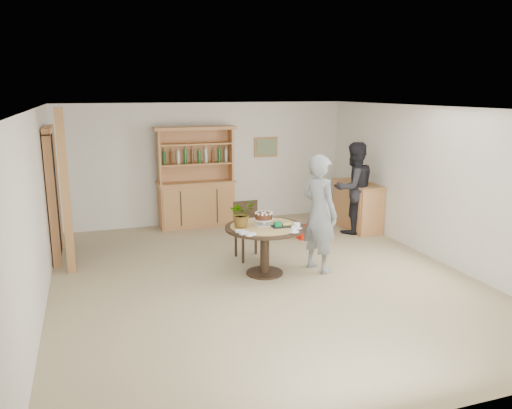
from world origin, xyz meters
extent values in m
plane|color=tan|center=(0.00, 0.00, 0.00)|extent=(7.00, 7.00, 0.00)
cube|color=white|center=(0.00, 3.50, 1.25)|extent=(6.00, 0.04, 2.50)
cube|color=white|center=(0.00, -3.50, 1.25)|extent=(6.00, 0.04, 2.50)
cube|color=white|center=(-3.00, 0.00, 1.25)|extent=(0.04, 7.00, 2.50)
cube|color=white|center=(3.00, 0.00, 1.25)|extent=(0.04, 7.00, 2.50)
cube|color=white|center=(0.00, 0.00, 2.50)|extent=(6.00, 7.00, 0.04)
cube|color=#AC7548|center=(1.30, 3.47, 1.55)|extent=(0.52, 0.03, 0.42)
cube|color=#59724C|center=(1.30, 3.45, 1.55)|extent=(0.44, 0.02, 0.34)
cube|color=black|center=(-2.94, 2.00, 1.05)|extent=(0.10, 0.90, 2.10)
cube|color=tan|center=(-2.92, 1.50, 1.05)|extent=(0.12, 0.10, 2.10)
cube|color=tan|center=(-2.92, 2.50, 1.05)|extent=(0.12, 0.10, 2.10)
cube|color=tan|center=(-2.92, 2.00, 2.13)|extent=(0.12, 1.10, 0.10)
cube|color=#AC7548|center=(-2.70, 1.20, 1.25)|extent=(0.12, 0.12, 2.50)
cube|color=tan|center=(-0.30, 3.24, 0.45)|extent=(1.50, 0.50, 0.90)
cube|color=#AC7548|center=(-0.30, 3.24, 0.92)|extent=(1.56, 0.54, 0.04)
cube|color=tan|center=(-0.30, 3.34, 1.47)|extent=(1.50, 0.04, 1.06)
cube|color=tan|center=(-1.03, 3.19, 1.47)|extent=(0.04, 0.34, 1.06)
cube|color=tan|center=(0.43, 3.19, 1.47)|extent=(0.04, 0.34, 1.06)
cube|color=#AC7548|center=(-0.30, 3.19, 1.30)|extent=(1.44, 0.32, 0.03)
cube|color=#AC7548|center=(-0.30, 3.19, 1.70)|extent=(1.44, 0.32, 0.03)
cube|color=tan|center=(-0.30, 3.19, 2.01)|extent=(1.62, 0.40, 0.06)
cylinder|color=#194C1E|center=(-0.86, 3.19, 1.46)|extent=(0.07, 0.07, 0.28)
cylinder|color=#4C2D14|center=(-0.70, 3.19, 1.46)|extent=(0.07, 0.07, 0.28)
cylinder|color=#B2BFB2|center=(-0.54, 3.19, 1.46)|extent=(0.07, 0.07, 0.28)
cylinder|color=#194C1E|center=(-0.38, 3.19, 1.46)|extent=(0.07, 0.07, 0.28)
cylinder|color=#4C2D14|center=(-0.22, 3.19, 1.46)|extent=(0.07, 0.07, 0.28)
cylinder|color=#B2BFB2|center=(-0.06, 3.19, 1.46)|extent=(0.07, 0.07, 0.28)
cylinder|color=#194C1E|center=(0.10, 3.19, 1.46)|extent=(0.07, 0.07, 0.28)
cylinder|color=#4C2D14|center=(0.26, 3.19, 1.46)|extent=(0.07, 0.07, 0.28)
cube|color=tan|center=(2.74, 2.00, 0.45)|extent=(0.50, 1.20, 0.90)
cube|color=#AC7548|center=(2.74, 2.00, 0.92)|extent=(0.54, 1.26, 0.04)
cylinder|color=black|center=(0.10, 0.17, 0.73)|extent=(1.20, 1.20, 0.04)
cylinder|color=black|center=(0.10, 0.17, 0.36)|extent=(0.14, 0.14, 0.70)
cylinder|color=black|center=(0.10, 0.17, 0.01)|extent=(0.56, 0.56, 0.03)
cylinder|color=tan|center=(0.10, 0.17, 0.76)|extent=(1.04, 1.04, 0.01)
cube|color=black|center=(0.10, 0.92, 0.45)|extent=(0.44, 0.44, 0.04)
cube|color=black|center=(0.09, 1.11, 0.70)|extent=(0.42, 0.05, 0.46)
cube|color=black|center=(0.09, 1.11, 0.92)|extent=(0.42, 0.06, 0.05)
cube|color=black|center=(-0.08, 0.73, 0.22)|extent=(0.04, 0.03, 0.44)
cube|color=black|center=(0.28, 0.75, 0.22)|extent=(0.04, 0.03, 0.44)
cube|color=black|center=(-0.09, 1.09, 0.22)|extent=(0.04, 0.04, 0.44)
cube|color=black|center=(0.27, 1.11, 0.22)|extent=(0.04, 0.04, 0.44)
cylinder|color=white|center=(0.10, 0.22, 0.77)|extent=(0.28, 0.28, 0.01)
cylinder|color=white|center=(0.10, 0.22, 0.81)|extent=(0.05, 0.05, 0.08)
cylinder|color=white|center=(0.10, 0.22, 0.85)|extent=(0.30, 0.30, 0.01)
cylinder|color=#462114|center=(0.10, 0.22, 0.90)|extent=(0.26, 0.26, 0.09)
cylinder|color=white|center=(0.10, 0.22, 0.95)|extent=(0.08, 0.08, 0.01)
sphere|color=white|center=(0.22, 0.22, 0.95)|extent=(0.04, 0.04, 0.04)
sphere|color=white|center=(0.20, 0.28, 0.95)|extent=(0.04, 0.04, 0.04)
sphere|color=white|center=(0.16, 0.33, 0.95)|extent=(0.04, 0.04, 0.04)
sphere|color=white|center=(0.10, 0.34, 0.95)|extent=(0.04, 0.04, 0.04)
sphere|color=white|center=(0.04, 0.33, 0.95)|extent=(0.04, 0.04, 0.04)
sphere|color=white|center=(-0.01, 0.28, 0.95)|extent=(0.04, 0.04, 0.04)
sphere|color=white|center=(-0.02, 0.22, 0.95)|extent=(0.04, 0.04, 0.04)
sphere|color=white|center=(-0.01, 0.16, 0.95)|extent=(0.04, 0.04, 0.04)
sphere|color=white|center=(0.04, 0.12, 0.95)|extent=(0.04, 0.04, 0.04)
sphere|color=white|center=(0.10, 0.10, 0.95)|extent=(0.04, 0.04, 0.04)
sphere|color=white|center=(0.16, 0.12, 0.95)|extent=(0.04, 0.04, 0.04)
sphere|color=white|center=(0.20, 0.16, 0.95)|extent=(0.04, 0.04, 0.04)
imported|color=#3F7233|center=(-0.25, 0.22, 0.97)|extent=(0.47, 0.44, 0.42)
cube|color=black|center=(0.32, 0.05, 0.77)|extent=(0.30, 0.20, 0.01)
cube|color=#0D7C3C|center=(0.26, 0.05, 0.80)|extent=(0.10, 0.10, 0.06)
cube|color=#0D7C3C|center=(0.26, 0.05, 0.83)|extent=(0.11, 0.02, 0.01)
cylinder|color=white|center=(0.50, -0.11, 0.76)|extent=(0.15, 0.15, 0.01)
imported|color=white|center=(0.50, -0.11, 0.81)|extent=(0.10, 0.10, 0.08)
cylinder|color=white|center=(0.38, -0.28, 0.76)|extent=(0.15, 0.15, 0.01)
imported|color=white|center=(0.38, -0.28, 0.81)|extent=(0.08, 0.08, 0.07)
cube|color=white|center=(-0.35, -0.03, 0.78)|extent=(0.14, 0.08, 0.03)
cube|color=white|center=(-0.32, -0.15, 0.78)|extent=(0.16, 0.11, 0.03)
cube|color=white|center=(-0.26, -0.25, 0.78)|extent=(0.16, 0.14, 0.03)
imported|color=slate|center=(0.95, 0.07, 0.91)|extent=(0.63, 0.77, 1.82)
imported|color=black|center=(2.50, 1.77, 0.89)|extent=(0.96, 0.80, 1.78)
cube|color=red|center=(1.60, 1.77, 0.10)|extent=(0.63, 0.44, 0.20)
cube|color=black|center=(1.60, 1.77, 0.20)|extent=(0.56, 0.08, 0.01)
camera|label=1|loc=(-2.34, -6.61, 2.75)|focal=35.00mm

